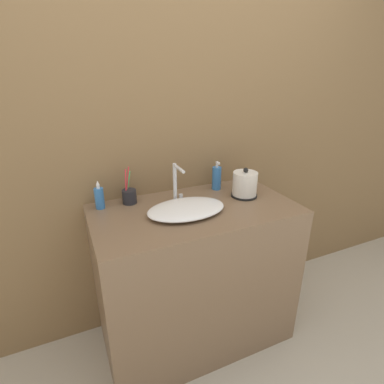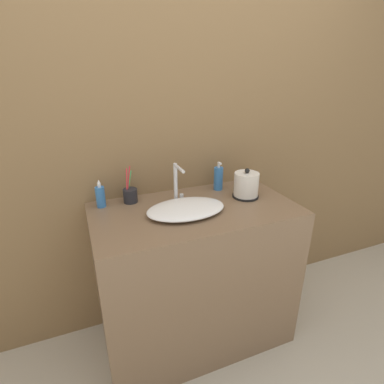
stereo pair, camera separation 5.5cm
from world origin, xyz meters
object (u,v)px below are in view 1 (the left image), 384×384
electric_kettle (245,185)px  lotion_bottle (217,178)px  toothbrush_cup (129,196)px  shampoo_bottle (99,198)px  faucet (177,182)px

electric_kettle → lotion_bottle: bearing=119.5°
electric_kettle → toothbrush_cup: size_ratio=0.85×
electric_kettle → lotion_bottle: 0.20m
electric_kettle → lotion_bottle: size_ratio=0.99×
electric_kettle → shampoo_bottle: electric_kettle is taller
faucet → electric_kettle: size_ratio=1.27×
toothbrush_cup → lotion_bottle: size_ratio=1.17×
electric_kettle → lotion_bottle: (-0.10, 0.17, 0.00)m
toothbrush_cup → shampoo_bottle: toothbrush_cup is taller
faucet → shampoo_bottle: faucet is taller
toothbrush_cup → lotion_bottle: 0.56m
faucet → lotion_bottle: size_ratio=1.26×
electric_kettle → shampoo_bottle: (-0.82, 0.18, -0.01)m
shampoo_bottle → toothbrush_cup: bearing=0.6°
shampoo_bottle → faucet: bearing=-13.6°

